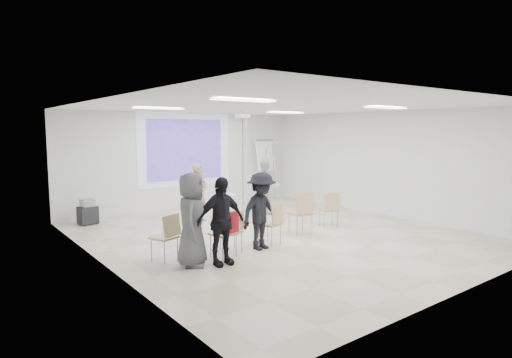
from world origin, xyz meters
TOP-DOWN VIEW (x-y plane):
  - floor at (0.00, 0.00)m, footprint 8.00×9.00m
  - ceiling at (0.00, 0.00)m, footprint 8.00×9.00m
  - wall_back at (0.00, 4.55)m, footprint 8.00×0.10m
  - wall_left at (-4.05, 0.00)m, footprint 0.10×9.00m
  - wall_right at (4.05, 0.00)m, footprint 0.10×9.00m
  - projection_halo at (0.00, 4.49)m, footprint 3.20×0.01m
  - projection_image at (0.00, 4.47)m, footprint 2.60×0.01m
  - pedestal_table at (0.09, 2.30)m, footprint 0.75×0.75m
  - player_left at (-0.71, 2.40)m, footprint 0.77×0.67m
  - player_right at (1.24, 1.96)m, footprint 1.10×1.02m
  - controller_left at (-0.53, 2.65)m, footprint 0.09×0.13m
  - controller_right at (1.06, 2.21)m, footprint 0.08×0.11m
  - chair_far_left at (-2.98, -0.38)m, footprint 0.55×0.57m
  - chair_left_mid at (-1.98, -0.86)m, footprint 0.51×0.53m
  - chair_left_inner at (-1.66, -0.61)m, footprint 0.45×0.48m
  - chair_center at (-0.66, -0.67)m, footprint 0.53×0.55m
  - chair_right_inner at (0.47, -0.37)m, footprint 0.57×0.59m
  - chair_right_far at (1.53, -0.27)m, footprint 0.57×0.59m
  - red_jacket at (-1.99, -1.00)m, footprint 0.42×0.16m
  - laptop at (-1.65, -0.51)m, footprint 0.34×0.26m
  - audience_left at (-2.27, -1.14)m, footprint 1.10×0.69m
  - audience_mid at (-1.06, -0.78)m, footprint 1.26×0.81m
  - audience_outer at (-2.72, -0.87)m, footprint 1.04×1.12m
  - flipchart_easel at (2.89, 4.07)m, footprint 0.93×0.70m
  - av_cart at (-3.24, 3.81)m, footprint 0.50×0.43m
  - ceiling_projector at (0.10, 1.49)m, footprint 0.30×0.25m
  - fluor_panel_nw at (-2.00, 2.00)m, footprint 1.20×0.30m
  - fluor_panel_ne at (2.00, 2.00)m, footprint 1.20×0.30m
  - fluor_panel_sw at (-2.00, -1.50)m, footprint 1.20×0.30m
  - fluor_panel_se at (2.00, -1.50)m, footprint 1.20×0.30m

SIDE VIEW (x-z plane):
  - floor at x=0.00m, z-range -0.10..0.00m
  - av_cart at x=-3.24m, z-range -0.03..0.65m
  - pedestal_table at x=0.09m, z-range 0.04..0.74m
  - laptop at x=-1.65m, z-range 0.45..0.47m
  - chair_left_inner at x=-1.66m, z-range 0.08..0.93m
  - chair_center at x=-0.66m, z-range 0.08..0.98m
  - chair_far_left at x=-2.98m, z-range 0.08..0.99m
  - chair_right_far at x=1.53m, z-range 0.08..0.99m
  - chair_left_mid at x=-1.98m, z-range 0.08..1.01m
  - chair_right_inner at x=0.47m, z-range 0.09..1.09m
  - red_jacket at x=-1.99m, z-range 0.52..0.92m
  - player_left at x=-0.71m, z-range 0.00..1.78m
  - player_right at x=1.24m, z-range 0.00..1.82m
  - audience_mid at x=-1.06m, z-range 0.00..1.82m
  - audience_left at x=-2.27m, z-range 0.00..1.86m
  - audience_outer at x=-2.72m, z-range 0.00..1.91m
  - controller_left at x=-0.53m, z-range 1.15..1.19m
  - controller_right at x=1.06m, z-range 1.21..1.24m
  - wall_back at x=0.00m, z-range 0.00..3.00m
  - wall_left at x=-4.05m, z-range 0.00..3.00m
  - wall_right at x=4.05m, z-range 0.00..3.00m
  - flipchart_easel at x=2.89m, z-range 0.51..2.66m
  - projection_halo at x=0.00m, z-range 0.70..3.00m
  - projection_image at x=0.00m, z-range 0.90..2.80m
  - ceiling_projector at x=0.10m, z-range 1.19..4.19m
  - fluor_panel_nw at x=-2.00m, z-range 2.96..2.98m
  - fluor_panel_ne at x=2.00m, z-range 2.96..2.98m
  - fluor_panel_sw at x=-2.00m, z-range 2.96..2.98m
  - fluor_panel_se at x=2.00m, z-range 2.96..2.98m
  - ceiling at x=0.00m, z-range 3.00..3.10m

